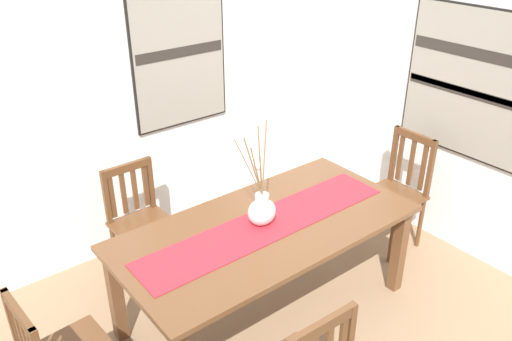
# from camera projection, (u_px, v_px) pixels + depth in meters

# --- Properties ---
(wall_back) EXTENTS (6.40, 0.12, 2.70)m
(wall_back) POSITION_uv_depth(u_px,v_px,m) (147.00, 81.00, 4.03)
(wall_back) COLOR white
(wall_back) RESTS_ON ground_plane
(wall_side) EXTENTS (0.12, 6.40, 2.70)m
(wall_side) POSITION_uv_depth(u_px,v_px,m) (502.00, 95.00, 3.76)
(wall_side) COLOR white
(wall_side) RESTS_ON ground_plane
(dining_table) EXTENTS (1.98, 0.97, 0.73)m
(dining_table) POSITION_uv_depth(u_px,v_px,m) (266.00, 237.00, 3.43)
(dining_table) COLOR brown
(dining_table) RESTS_ON ground_plane
(table_runner) EXTENTS (1.82, 0.36, 0.01)m
(table_runner) POSITION_uv_depth(u_px,v_px,m) (267.00, 224.00, 3.39)
(table_runner) COLOR #B7232D
(table_runner) RESTS_ON dining_table
(centerpiece_vase) EXTENTS (0.29, 0.21, 0.66)m
(centerpiece_vase) POSITION_uv_depth(u_px,v_px,m) (262.00, 208.00, 3.35)
(centerpiece_vase) COLOR silver
(centerpiece_vase) RESTS_ON dining_table
(chair_0) EXTENTS (0.43, 0.43, 0.90)m
(chair_0) POSITION_uv_depth(u_px,v_px,m) (140.00, 221.00, 3.87)
(chair_0) COLOR brown
(chair_0) RESTS_ON ground_plane
(chair_1) EXTENTS (0.43, 0.43, 0.97)m
(chair_1) POSITION_uv_depth(u_px,v_px,m) (397.00, 190.00, 4.25)
(chair_1) COLOR brown
(chair_1) RESTS_ON ground_plane
(painting_on_back_wall) EXTENTS (0.82, 0.05, 1.15)m
(painting_on_back_wall) POSITION_uv_depth(u_px,v_px,m) (179.00, 54.00, 4.04)
(painting_on_back_wall) COLOR black
(painting_on_side_wall) EXTENTS (0.05, 1.04, 1.12)m
(painting_on_side_wall) POSITION_uv_depth(u_px,v_px,m) (469.00, 83.00, 3.87)
(painting_on_side_wall) COLOR black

